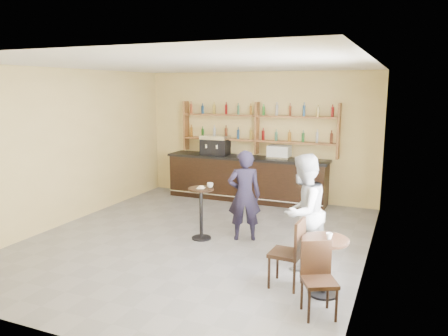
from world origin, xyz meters
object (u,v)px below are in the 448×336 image
at_px(espresso_machine, 215,145).
at_px(pedestal_table, 201,214).
at_px(cafe_table, 324,267).
at_px(patron_second, 303,212).
at_px(chair_west, 286,253).
at_px(chair_south, 319,281).
at_px(pastry_case, 279,152).
at_px(man_main, 244,195).
at_px(bar_counter, 246,178).

bearing_deg(espresso_machine, pedestal_table, -72.61).
relative_size(cafe_table, patron_second, 0.44).
bearing_deg(patron_second, chair_west, 13.83).
relative_size(cafe_table, chair_south, 0.87).
bearing_deg(chair_west, pastry_case, -159.86).
bearing_deg(man_main, espresso_machine, -79.66).
xyz_separation_m(pastry_case, patron_second, (1.42, -3.62, -0.37)).
height_order(espresso_machine, pastry_case, espresso_machine).
relative_size(bar_counter, chair_south, 4.47).
bearing_deg(pedestal_table, chair_south, -37.31).
xyz_separation_m(bar_counter, pastry_case, (0.84, 0.00, 0.72)).
xyz_separation_m(cafe_table, patron_second, (-0.50, 0.81, 0.51)).
height_order(bar_counter, cafe_table, bar_counter).
relative_size(espresso_machine, chair_west, 0.69).
distance_m(espresso_machine, pastry_case, 1.70).
bearing_deg(cafe_table, pastry_case, 113.44).
bearing_deg(cafe_table, man_main, 137.10).
distance_m(cafe_table, chair_south, 0.60).
relative_size(espresso_machine, cafe_table, 0.87).
bearing_deg(espresso_machine, cafe_table, -52.83).
distance_m(chair_south, patron_second, 1.57).
xyz_separation_m(man_main, chair_west, (1.23, -1.61, -0.34)).
relative_size(pedestal_table, patron_second, 0.54).
xyz_separation_m(bar_counter, man_main, (0.98, -2.76, 0.29)).
height_order(espresso_machine, man_main, man_main).
bearing_deg(pastry_case, espresso_machine, -171.79).
xyz_separation_m(pastry_case, chair_west, (1.37, -4.37, -0.77)).
xyz_separation_m(espresso_machine, pastry_case, (1.70, 0.00, -0.09)).
bearing_deg(pedestal_table, espresso_machine, 109.48).
distance_m(espresso_machine, chair_west, 5.41).
bearing_deg(espresso_machine, chair_south, -55.97).
distance_m(pastry_case, cafe_table, 4.90).
bearing_deg(pastry_case, patron_second, -60.35).
xyz_separation_m(chair_west, patron_second, (0.05, 0.76, 0.41)).
height_order(espresso_machine, cafe_table, espresso_machine).
xyz_separation_m(man_main, patron_second, (1.29, -0.85, 0.06)).
height_order(bar_counter, pastry_case, pastry_case).
relative_size(bar_counter, espresso_machine, 5.91).
relative_size(chair_west, chair_south, 1.09).
distance_m(pedestal_table, chair_west, 2.38).
bearing_deg(pedestal_table, pastry_case, 78.56).
bearing_deg(man_main, cafe_table, 113.93).
xyz_separation_m(bar_counter, espresso_machine, (-0.85, 0.00, 0.81)).
bearing_deg(patron_second, espresso_machine, -121.39).
xyz_separation_m(espresso_machine, pedestal_table, (1.08, -3.05, -0.87)).
height_order(pedestal_table, man_main, man_main).
bearing_deg(cafe_table, bar_counter, 121.98).
relative_size(bar_counter, chair_west, 4.10).
xyz_separation_m(man_main, cafe_table, (1.78, -1.66, -0.44)).
xyz_separation_m(bar_counter, patron_second, (2.26, -3.62, 0.35)).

